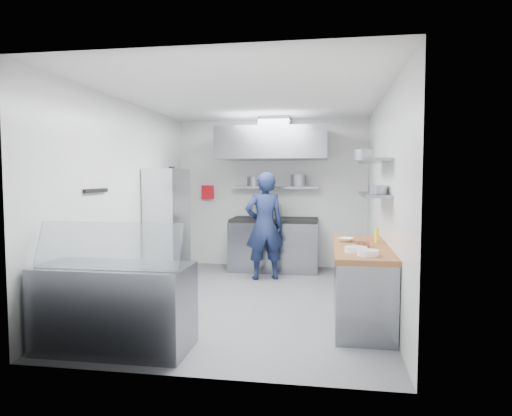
% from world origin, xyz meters
% --- Properties ---
extents(floor, '(5.00, 5.00, 0.00)m').
position_xyz_m(floor, '(0.00, 0.00, 0.00)').
color(floor, '#545456').
rests_on(floor, ground).
extents(ceiling, '(5.00, 5.00, 0.00)m').
position_xyz_m(ceiling, '(0.00, 0.00, 2.80)').
color(ceiling, silver).
rests_on(ceiling, wall_back).
extents(wall_back, '(3.60, 2.80, 0.02)m').
position_xyz_m(wall_back, '(0.00, 2.50, 1.40)').
color(wall_back, white).
rests_on(wall_back, floor).
extents(wall_front, '(3.60, 2.80, 0.02)m').
position_xyz_m(wall_front, '(0.00, -2.50, 1.40)').
color(wall_front, white).
rests_on(wall_front, floor).
extents(wall_left, '(2.80, 5.00, 0.02)m').
position_xyz_m(wall_left, '(-1.80, 0.00, 1.40)').
color(wall_left, white).
rests_on(wall_left, floor).
extents(wall_right, '(2.80, 5.00, 0.02)m').
position_xyz_m(wall_right, '(1.80, 0.00, 1.40)').
color(wall_right, white).
rests_on(wall_right, floor).
extents(gas_range, '(1.60, 0.80, 0.90)m').
position_xyz_m(gas_range, '(0.10, 2.10, 0.45)').
color(gas_range, gray).
rests_on(gas_range, floor).
extents(cooktop, '(1.57, 0.78, 0.06)m').
position_xyz_m(cooktop, '(0.10, 2.10, 0.93)').
color(cooktop, black).
rests_on(cooktop, gas_range).
extents(stock_pot_left, '(0.28, 0.28, 0.20)m').
position_xyz_m(stock_pot_left, '(-0.26, 2.21, 1.06)').
color(stock_pot_left, slate).
rests_on(stock_pot_left, cooktop).
extents(stock_pot_mid, '(0.32, 0.32, 0.24)m').
position_xyz_m(stock_pot_mid, '(0.07, 2.17, 1.08)').
color(stock_pot_mid, slate).
rests_on(stock_pot_mid, cooktop).
extents(over_range_shelf, '(1.60, 0.30, 0.04)m').
position_xyz_m(over_range_shelf, '(0.10, 2.34, 1.52)').
color(over_range_shelf, gray).
rests_on(over_range_shelf, wall_back).
extents(shelf_pot_a, '(0.29, 0.29, 0.18)m').
position_xyz_m(shelf_pot_a, '(-0.35, 2.53, 1.63)').
color(shelf_pot_a, slate).
rests_on(shelf_pot_a, over_range_shelf).
extents(shelf_pot_b, '(0.29, 0.29, 0.22)m').
position_xyz_m(shelf_pot_b, '(0.53, 2.21, 1.65)').
color(shelf_pot_b, slate).
rests_on(shelf_pot_b, over_range_shelf).
extents(extractor_hood, '(1.90, 1.15, 0.55)m').
position_xyz_m(extractor_hood, '(0.10, 1.93, 2.30)').
color(extractor_hood, gray).
rests_on(extractor_hood, wall_back).
extents(hood_duct, '(0.55, 0.55, 0.24)m').
position_xyz_m(hood_duct, '(0.10, 2.15, 2.68)').
color(hood_duct, slate).
rests_on(hood_duct, extractor_hood).
extents(red_firebox, '(0.22, 0.10, 0.26)m').
position_xyz_m(red_firebox, '(-1.25, 2.44, 1.42)').
color(red_firebox, red).
rests_on(red_firebox, wall_back).
extents(chef, '(0.76, 0.63, 1.80)m').
position_xyz_m(chef, '(0.03, 1.33, 0.90)').
color(chef, '#151F41').
rests_on(chef, floor).
extents(wire_rack, '(0.50, 0.90, 1.85)m').
position_xyz_m(wire_rack, '(-1.53, 0.95, 0.93)').
color(wire_rack, silver).
rests_on(wire_rack, floor).
extents(rack_bin_a, '(0.15, 0.18, 0.17)m').
position_xyz_m(rack_bin_a, '(-1.53, 1.05, 0.80)').
color(rack_bin_a, white).
rests_on(rack_bin_a, wire_rack).
extents(rack_bin_b, '(0.13, 0.17, 0.15)m').
position_xyz_m(rack_bin_b, '(-1.53, 1.37, 1.30)').
color(rack_bin_b, yellow).
rests_on(rack_bin_b, wire_rack).
extents(rack_jar, '(0.10, 0.10, 0.18)m').
position_xyz_m(rack_jar, '(-1.48, 1.05, 1.80)').
color(rack_jar, black).
rests_on(rack_jar, wire_rack).
extents(knife_strip, '(0.04, 0.55, 0.05)m').
position_xyz_m(knife_strip, '(-1.78, -0.90, 1.55)').
color(knife_strip, black).
rests_on(knife_strip, wall_left).
extents(prep_counter_base, '(0.62, 2.00, 0.84)m').
position_xyz_m(prep_counter_base, '(1.48, -0.60, 0.42)').
color(prep_counter_base, gray).
rests_on(prep_counter_base, floor).
extents(prep_counter_top, '(0.65, 2.04, 0.06)m').
position_xyz_m(prep_counter_top, '(1.48, -0.60, 0.87)').
color(prep_counter_top, brown).
rests_on(prep_counter_top, prep_counter_base).
extents(plate_stack_a, '(0.23, 0.23, 0.06)m').
position_xyz_m(plate_stack_a, '(1.50, -1.33, 0.93)').
color(plate_stack_a, white).
rests_on(plate_stack_a, prep_counter_top).
extents(plate_stack_b, '(0.25, 0.25, 0.06)m').
position_xyz_m(plate_stack_b, '(1.39, -1.12, 0.93)').
color(plate_stack_b, white).
rests_on(plate_stack_b, prep_counter_top).
extents(copper_pan, '(0.16, 0.16, 0.06)m').
position_xyz_m(copper_pan, '(1.49, -0.75, 0.93)').
color(copper_pan, '#B85534').
rests_on(copper_pan, prep_counter_top).
extents(squeeze_bottle, '(0.06, 0.06, 0.18)m').
position_xyz_m(squeeze_bottle, '(1.69, -0.32, 0.99)').
color(squeeze_bottle, yellow).
rests_on(squeeze_bottle, prep_counter_top).
extents(mixing_bowl, '(0.25, 0.25, 0.05)m').
position_xyz_m(mixing_bowl, '(1.30, -0.32, 0.92)').
color(mixing_bowl, white).
rests_on(mixing_bowl, prep_counter_top).
extents(wall_shelf_lower, '(0.30, 1.30, 0.04)m').
position_xyz_m(wall_shelf_lower, '(1.64, -0.30, 1.50)').
color(wall_shelf_lower, gray).
rests_on(wall_shelf_lower, wall_right).
extents(wall_shelf_upper, '(0.30, 1.30, 0.04)m').
position_xyz_m(wall_shelf_upper, '(1.64, -0.30, 1.92)').
color(wall_shelf_upper, gray).
rests_on(wall_shelf_upper, wall_right).
extents(shelf_pot_c, '(0.24, 0.24, 0.10)m').
position_xyz_m(shelf_pot_c, '(1.67, -0.57, 1.57)').
color(shelf_pot_c, slate).
rests_on(shelf_pot_c, wall_shelf_lower).
extents(shelf_pot_d, '(0.24, 0.24, 0.14)m').
position_xyz_m(shelf_pot_d, '(1.52, 0.05, 2.01)').
color(shelf_pot_d, slate).
rests_on(shelf_pot_d, wall_shelf_upper).
extents(display_case, '(1.50, 0.70, 0.85)m').
position_xyz_m(display_case, '(-1.00, -2.00, 0.42)').
color(display_case, gray).
rests_on(display_case, floor).
extents(display_glass, '(1.47, 0.19, 0.42)m').
position_xyz_m(display_glass, '(-1.00, -2.12, 1.07)').
color(display_glass, silver).
rests_on(display_glass, display_case).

